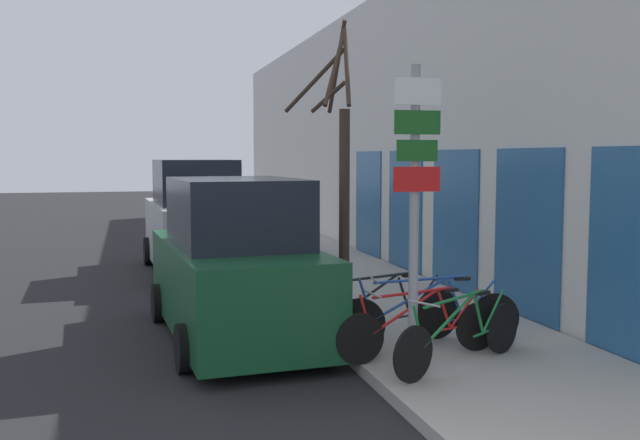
% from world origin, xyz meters
% --- Properties ---
extents(ground_plane, '(80.00, 80.00, 0.00)m').
position_xyz_m(ground_plane, '(0.00, 11.20, 0.00)').
color(ground_plane, black).
extents(sidewalk_curb, '(3.20, 32.00, 0.15)m').
position_xyz_m(sidewalk_curb, '(2.60, 14.00, 0.07)').
color(sidewalk_curb, '#9E9B93').
rests_on(sidewalk_curb, ground).
extents(building_facade, '(0.23, 32.00, 6.50)m').
position_xyz_m(building_facade, '(4.35, 13.90, 3.22)').
color(building_facade, silver).
rests_on(building_facade, ground).
extents(signpost, '(0.56, 0.13, 3.48)m').
position_xyz_m(signpost, '(1.50, 3.65, 2.10)').
color(signpost, '#939399').
rests_on(signpost, sidewalk_curb).
extents(bicycle_0, '(2.11, 1.11, 0.87)m').
position_xyz_m(bicycle_0, '(2.10, 3.66, 0.53)').
color(bicycle_0, black).
rests_on(bicycle_0, sidewalk_curb).
extents(bicycle_1, '(2.25, 0.44, 0.86)m').
position_xyz_m(bicycle_1, '(1.80, 4.15, 0.52)').
color(bicycle_1, black).
rests_on(bicycle_1, sidewalk_curb).
extents(bicycle_2, '(2.49, 0.44, 0.94)m').
position_xyz_m(bicycle_2, '(2.07, 4.53, 0.55)').
color(bicycle_2, black).
rests_on(bicycle_2, sidewalk_curb).
extents(bicycle_3, '(2.36, 0.46, 0.95)m').
position_xyz_m(bicycle_3, '(1.53, 4.82, 0.55)').
color(bicycle_3, black).
rests_on(bicycle_3, sidewalk_curb).
extents(parked_car_0, '(2.27, 4.67, 2.31)m').
position_xyz_m(parked_car_0, '(-0.17, 6.21, 1.04)').
color(parked_car_0, '#144728').
rests_on(parked_car_0, ground).
extents(parked_car_1, '(2.19, 4.72, 2.54)m').
position_xyz_m(parked_car_1, '(-0.19, 12.32, 1.15)').
color(parked_car_1, '#B2B7BC').
rests_on(parked_car_1, ground).
extents(pedestrian_near, '(0.45, 0.39, 1.74)m').
position_xyz_m(pedestrian_near, '(2.68, 14.90, 1.15)').
color(pedestrian_near, '#1E2338').
rests_on(pedestrian_near, sidewalk_curb).
extents(street_tree, '(0.86, 1.59, 4.52)m').
position_xyz_m(street_tree, '(1.54, 6.64, 2.27)').
color(street_tree, '#3D2D23').
rests_on(street_tree, sidewalk_curb).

